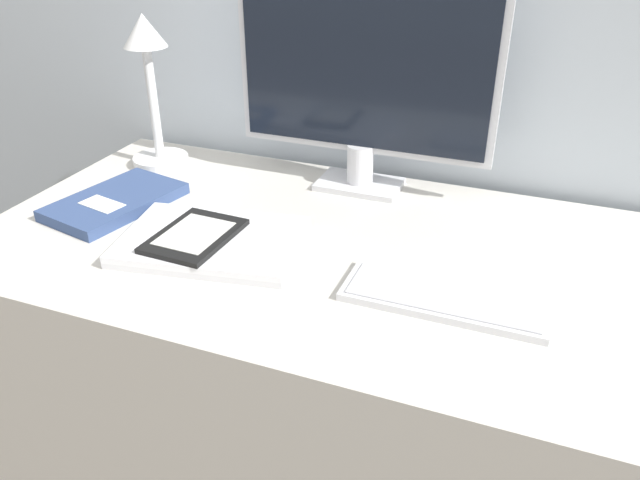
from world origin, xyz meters
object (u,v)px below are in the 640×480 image
at_px(laptop, 212,242).
at_px(keyboard, 445,298).
at_px(monitor, 363,80).
at_px(desk_lamp, 151,82).
at_px(notebook, 115,202).
at_px(ereader, 195,236).

bearing_deg(laptop, keyboard, -2.64).
bearing_deg(monitor, laptop, -115.15).
xyz_separation_m(keyboard, desk_lamp, (-0.70, 0.31, 0.18)).
height_order(keyboard, notebook, notebook).
height_order(ereader, desk_lamp, desk_lamp).
bearing_deg(keyboard, desk_lamp, 156.36).
height_order(desk_lamp, notebook, desk_lamp).
relative_size(monitor, laptop, 1.56).
distance_m(keyboard, ereader, 0.43).
xyz_separation_m(monitor, desk_lamp, (-0.45, -0.05, -0.04)).
relative_size(desk_lamp, notebook, 1.17).
bearing_deg(notebook, ereader, -21.15).
bearing_deg(monitor, desk_lamp, -173.96).
height_order(keyboard, desk_lamp, desk_lamp).
bearing_deg(monitor, ereader, -116.88).
bearing_deg(ereader, monitor, 63.12).
bearing_deg(laptop, ereader, -140.69).
relative_size(monitor, notebook, 1.87).
distance_m(keyboard, notebook, 0.67).
bearing_deg(desk_lamp, notebook, -79.37).
height_order(monitor, notebook, monitor).
bearing_deg(monitor, notebook, -147.46).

